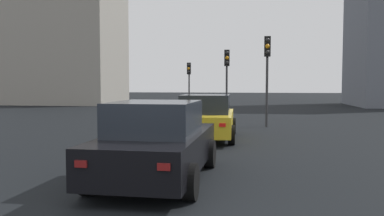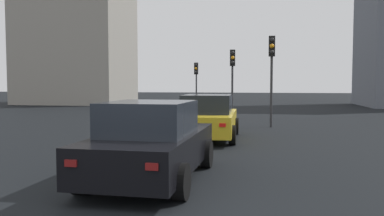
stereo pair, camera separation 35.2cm
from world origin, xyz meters
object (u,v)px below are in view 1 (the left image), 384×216
car_yellow_lead (206,118)px  traffic_light_near_left (267,62)px  car_black_second (157,143)px  traffic_light_far_left (189,76)px  traffic_light_near_right (227,69)px

car_yellow_lead → traffic_light_near_left: 5.24m
car_black_second → traffic_light_far_left: bearing=8.5°
traffic_light_near_right → car_yellow_lead: bearing=-10.1°
car_yellow_lead → car_black_second: car_black_second is taller
car_black_second → traffic_light_near_right: 14.52m
traffic_light_near_left → traffic_light_near_right: bearing=-152.8°
car_yellow_lead → traffic_light_near_right: size_ratio=1.14×
car_yellow_lead → traffic_light_far_left: size_ratio=1.22×
traffic_light_near_left → traffic_light_far_left: (11.96, 5.46, -0.35)m
car_black_second → traffic_light_near_right: bearing=-0.9°
car_yellow_lead → traffic_light_far_left: traffic_light_far_left is taller
car_black_second → traffic_light_far_left: traffic_light_far_left is taller
car_yellow_lead → car_black_second: (-6.11, 0.30, 0.01)m
car_black_second → traffic_light_far_left: 22.52m
traffic_light_far_left → traffic_light_near_right: bearing=27.4°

